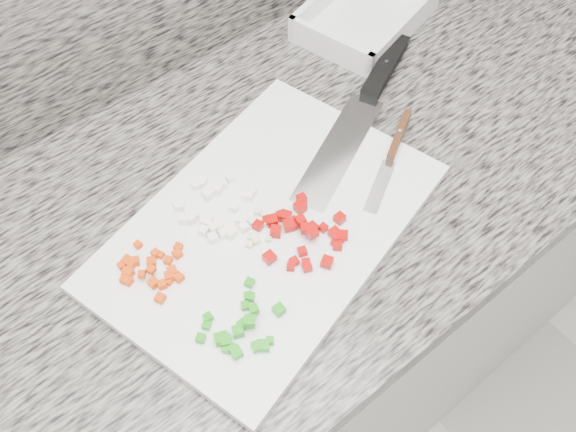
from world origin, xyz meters
The scene contains 11 objects.
cabinet centered at (0.00, 1.44, 0.43)m, with size 3.92×0.62×0.86m, color silver.
countertop centered at (0.00, 1.44, 0.88)m, with size 3.96×0.64×0.04m, color slate.
cutting_board centered at (0.12, 1.38, 0.91)m, with size 0.47×0.31×0.02m, color white.
carrot_pile centered at (-0.05, 1.42, 0.92)m, with size 0.09×0.10×0.02m.
onion_pile centered at (0.07, 1.45, 0.92)m, with size 0.12×0.11×0.01m.
green_pepper_pile centered at (-0.01, 1.28, 0.92)m, with size 0.11×0.10×0.02m.
red_pepper_pile centered at (0.14, 1.34, 0.92)m, with size 0.13×0.12×0.02m.
garlic_pile centered at (0.10, 1.38, 0.92)m, with size 0.06×0.06×0.01m.
chef_knife centered at (0.39, 1.47, 0.92)m, with size 0.37×0.20×0.02m.
paring_knife centered at (0.34, 1.37, 0.92)m, with size 0.18×0.11×0.02m.
tray centered at (0.52, 1.62, 0.92)m, with size 0.27×0.22×0.05m.
Camera 1 is at (-0.17, 0.98, 1.64)m, focal length 40.00 mm.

